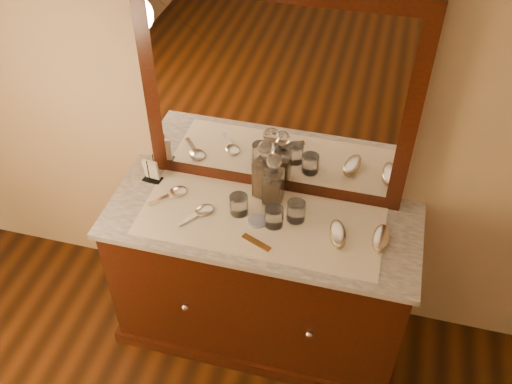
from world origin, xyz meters
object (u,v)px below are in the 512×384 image
pin_dish (257,221)px  decanter_right (273,184)px  brush_far (380,239)px  hand_mirror_inner (201,212)px  brush_near (338,234)px  comb (256,242)px  decanter_left (266,175)px  napkin_rack (152,171)px  hand_mirror_outer (174,193)px  dresser_cabinet (261,280)px  mirror_frame (276,96)px

pin_dish → decanter_right: (0.04, 0.15, 0.10)m
brush_far → hand_mirror_inner: bearing=-178.3°
brush_near → decanter_right: bearing=154.0°
brush_near → comb: bearing=-160.6°
decanter_left → brush_near: (0.37, -0.20, -0.10)m
comb → napkin_rack: size_ratio=1.04×
comb → hand_mirror_outer: (-0.45, 0.20, 0.00)m
dresser_cabinet → decanter_right: (0.02, 0.12, 0.55)m
decanter_right → comb: bearing=-91.7°
dresser_cabinet → brush_near: bearing=-6.3°
hand_mirror_inner → brush_far: bearing=1.7°
pin_dish → hand_mirror_inner: bearing=-178.0°
dresser_cabinet → brush_far: (0.53, -0.02, 0.47)m
pin_dish → hand_mirror_outer: bearing=169.9°
decanter_right → hand_mirror_inner: bearing=-151.6°
pin_dish → comb: 0.13m
decanter_right → hand_mirror_inner: (-0.30, -0.16, -0.10)m
pin_dish → hand_mirror_outer: hand_mirror_outer is taller
decanter_left → hand_mirror_inner: 0.34m
decanter_left → hand_mirror_outer: size_ratio=1.69×
brush_far → pin_dish: bearing=-178.4°
dresser_cabinet → mirror_frame: (0.00, 0.25, 0.94)m
comb → hand_mirror_outer: size_ratio=0.77×
mirror_frame → hand_mirror_outer: mirror_frame is taller
dresser_cabinet → comb: bearing=-84.1°
mirror_frame → comb: mirror_frame is taller
napkin_rack → decanter_left: size_ratio=0.44×
comb → hand_mirror_outer: 0.50m
mirror_frame → napkin_rack: bearing=-168.2°
brush_far → hand_mirror_outer: bearing=176.4°
napkin_rack → brush_far: 1.12m
pin_dish → hand_mirror_inner: (-0.26, -0.01, 0.00)m
mirror_frame → decanter_right: size_ratio=4.33×
brush_far → hand_mirror_inner: brush_far is taller
decanter_left → hand_mirror_outer: decanter_left is taller
hand_mirror_outer → dresser_cabinet: bearing=-5.8°
mirror_frame → decanter_right: bearing=-78.9°
mirror_frame → decanter_right: (0.02, -0.12, -0.39)m
decanter_left → brush_near: bearing=-28.0°
brush_near → mirror_frame: bearing=141.1°
comb → hand_mirror_inner: hand_mirror_inner is taller
comb → decanter_left: bearing=119.6°
decanter_right → brush_far: size_ratio=1.67×
decanter_left → mirror_frame: bearing=76.1°
decanter_right → brush_near: 0.37m
mirror_frame → brush_near: (0.35, -0.28, -0.47)m
brush_far → decanter_right: bearing=164.9°
mirror_frame → brush_near: size_ratio=6.88×
decanter_left → hand_mirror_outer: 0.45m
mirror_frame → hand_mirror_inner: mirror_frame is taller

